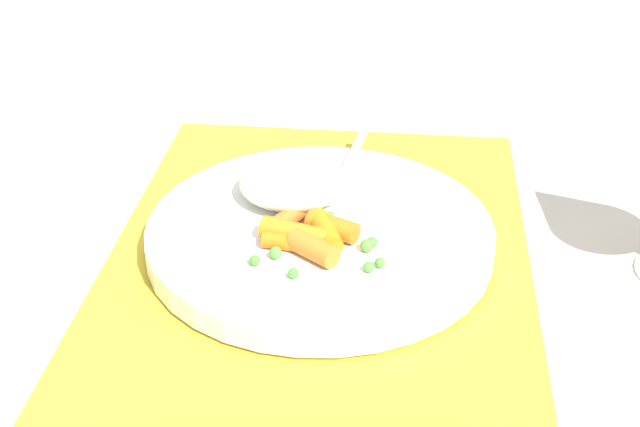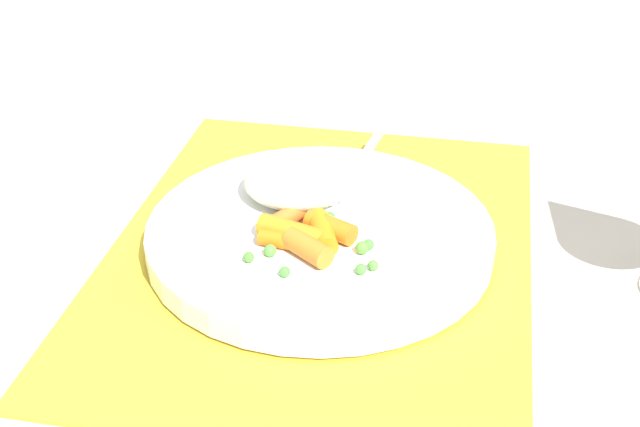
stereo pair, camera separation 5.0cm
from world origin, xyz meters
name	(u,v)px [view 1 (the left image)]	position (x,y,z in m)	size (l,w,h in m)	color
ground_plane	(320,253)	(0.00, 0.00, 0.00)	(2.40, 2.40, 0.00)	beige
placemat	(320,250)	(0.00, 0.00, 0.00)	(0.43, 0.32, 0.01)	gold
plate	(320,236)	(0.00, 0.00, 0.02)	(0.27, 0.27, 0.02)	white
rice_mound	(293,182)	(-0.04, -0.03, 0.04)	(0.08, 0.09, 0.03)	beige
carrot_portion	(310,234)	(0.03, 0.00, 0.03)	(0.08, 0.07, 0.02)	orange
pea_scatter	(326,244)	(0.03, 0.01, 0.03)	(0.09, 0.10, 0.01)	#4A992E
fork	(334,193)	(-0.04, 0.01, 0.03)	(0.21, 0.04, 0.01)	silver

